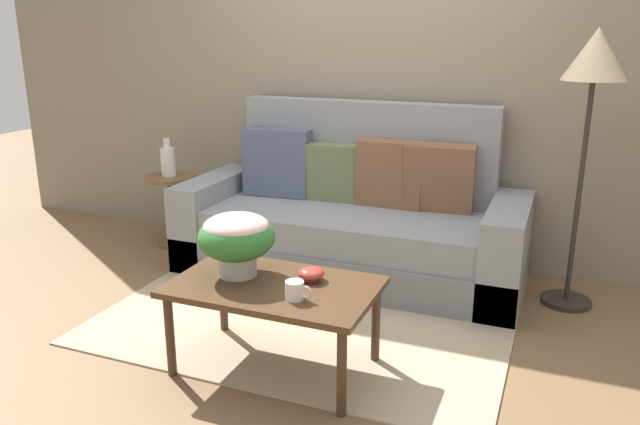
{
  "coord_description": "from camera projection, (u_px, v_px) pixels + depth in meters",
  "views": [
    {
      "loc": [
        1.29,
        -3.11,
        1.6
      ],
      "look_at": [
        0.05,
        -0.05,
        0.62
      ],
      "focal_mm": 34.86,
      "sensor_mm": 36.0,
      "label": 1
    }
  ],
  "objects": [
    {
      "name": "potted_plant",
      "position": [
        237.0,
        237.0,
        2.97
      ],
      "size": [
        0.37,
        0.37,
        0.31
      ],
      "color": "#B7B2A8",
      "rests_on": "coffee_table"
    },
    {
      "name": "side_table",
      "position": [
        171.0,
        197.0,
        4.68
      ],
      "size": [
        0.38,
        0.38,
        0.54
      ],
      "color": "brown",
      "rests_on": "ground"
    },
    {
      "name": "couch",
      "position": [
        352.0,
        222.0,
        4.18
      ],
      "size": [
        2.26,
        0.88,
        1.12
      ],
      "color": "slate",
      "rests_on": "ground"
    },
    {
      "name": "coffee_mug",
      "position": [
        295.0,
        290.0,
        2.74
      ],
      "size": [
        0.13,
        0.08,
        0.09
      ],
      "color": "white",
      "rests_on": "coffee_table"
    },
    {
      "name": "ground_plane",
      "position": [
        315.0,
        309.0,
        3.68
      ],
      "size": [
        14.0,
        14.0,
        0.0
      ],
      "primitive_type": "plane",
      "color": "brown"
    },
    {
      "name": "snack_bowl",
      "position": [
        311.0,
        273.0,
        2.95
      ],
      "size": [
        0.13,
        0.13,
        0.07
      ],
      "color": "#B2382D",
      "rests_on": "coffee_table"
    },
    {
      "name": "floor_lamp",
      "position": [
        593.0,
        78.0,
        3.38
      ],
      "size": [
        0.34,
        0.34,
        1.61
      ],
      "color": "#2D2823",
      "rests_on": "ground"
    },
    {
      "name": "area_rug",
      "position": [
        318.0,
        305.0,
        3.73
      ],
      "size": [
        2.27,
        1.95,
        0.01
      ],
      "primitive_type": "cube",
      "color": "tan",
      "rests_on": "ground"
    },
    {
      "name": "table_vase",
      "position": [
        168.0,
        161.0,
        4.6
      ],
      "size": [
        0.11,
        0.11,
        0.28
      ],
      "color": "silver",
      "rests_on": "side_table"
    },
    {
      "name": "wall_back",
      "position": [
        377.0,
        60.0,
        4.29
      ],
      "size": [
        6.4,
        0.12,
        2.77
      ],
      "primitive_type": "cube",
      "color": "gray",
      "rests_on": "ground"
    },
    {
      "name": "coffee_table",
      "position": [
        274.0,
        293.0,
        2.93
      ],
      "size": [
        0.97,
        0.59,
        0.44
      ],
      "color": "#442D1B",
      "rests_on": "ground"
    }
  ]
}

